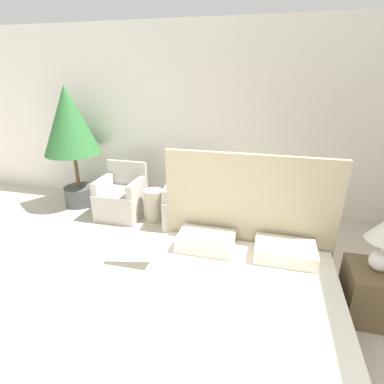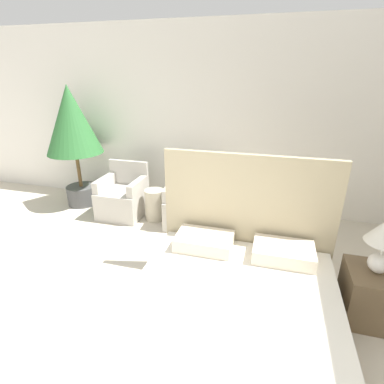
# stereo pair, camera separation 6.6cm
# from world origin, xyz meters

# --- Properties ---
(wall_back) EXTENTS (10.00, 0.06, 2.90)m
(wall_back) POSITION_xyz_m (0.00, 4.03, 1.45)
(wall_back) COLOR white
(wall_back) RESTS_ON ground_plane
(bed) EXTENTS (1.78, 2.13, 1.43)m
(bed) POSITION_xyz_m (0.74, 1.23, 0.29)
(bed) COLOR brown
(bed) RESTS_ON ground_plane
(armchair_near_window_left) EXTENTS (0.67, 0.65, 0.84)m
(armchair_near_window_left) POSITION_xyz_m (-1.31, 3.27, 0.28)
(armchair_near_window_left) COLOR #B7B2A8
(armchair_near_window_left) RESTS_ON ground_plane
(armchair_near_window_right) EXTENTS (0.74, 0.72, 0.84)m
(armchair_near_window_right) POSITION_xyz_m (-0.20, 3.27, 0.28)
(armchair_near_window_right) COLOR #B7B2A8
(armchair_near_window_right) RESTS_ON ground_plane
(potted_palm) EXTENTS (0.90, 0.90, 2.00)m
(potted_palm) POSITION_xyz_m (-2.22, 3.48, 1.35)
(potted_palm) COLOR #4C4C4C
(potted_palm) RESTS_ON ground_plane
(nightstand) EXTENTS (0.52, 0.50, 0.51)m
(nightstand) POSITION_xyz_m (1.98, 1.88, 0.25)
(nightstand) COLOR brown
(nightstand) RESTS_ON ground_plane
(side_table) EXTENTS (0.30, 0.30, 0.49)m
(side_table) POSITION_xyz_m (-0.75, 3.25, 0.25)
(side_table) COLOR #B7AD93
(side_table) RESTS_ON ground_plane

